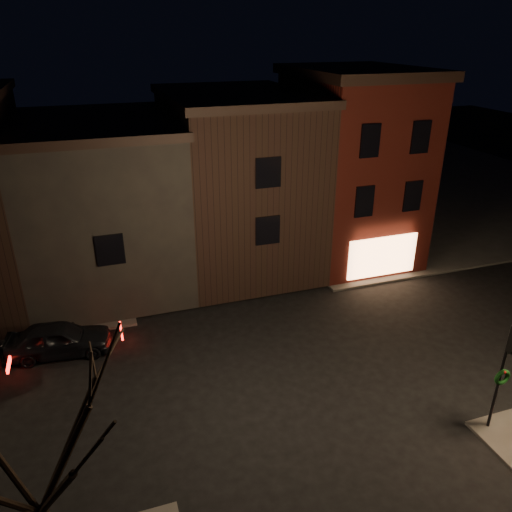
{
  "coord_description": "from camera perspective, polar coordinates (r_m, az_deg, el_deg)",
  "views": [
    {
      "loc": [
        -6.05,
        -15.25,
        12.42
      ],
      "look_at": [
        0.4,
        3.92,
        3.2
      ],
      "focal_mm": 35.0,
      "sensor_mm": 36.0,
      "label": 1
    }
  ],
  "objects": [
    {
      "name": "row_building_b",
      "position": [
        26.99,
        -17.17,
        5.96
      ],
      "size": [
        7.8,
        10.3,
        8.4
      ],
      "color": "black",
      "rests_on": "ground"
    },
    {
      "name": "parked_car_a",
      "position": [
        22.49,
        -21.6,
        -8.81
      ],
      "size": [
        4.36,
        2.12,
        1.43
      ],
      "primitive_type": "imported",
      "rotation": [
        0.0,
        0.0,
        1.47
      ],
      "color": "black",
      "rests_on": "ground"
    },
    {
      "name": "corner_building",
      "position": [
        29.29,
        10.87,
        10.2
      ],
      "size": [
        6.5,
        8.5,
        10.5
      ],
      "color": "#47120C",
      "rests_on": "ground"
    },
    {
      "name": "bare_tree_left",
      "position": [
        10.99,
        -25.37,
        -17.86
      ],
      "size": [
        5.6,
        5.6,
        7.5
      ],
      "color": "black",
      "rests_on": "sidewalk_near_left"
    },
    {
      "name": "sidewalk_far_right",
      "position": [
        45.54,
        17.35,
        7.64
      ],
      "size": [
        30.0,
        30.0,
        0.12
      ],
      "primitive_type": "cube",
      "color": "#2D2B28",
      "rests_on": "ground"
    },
    {
      "name": "traffic_signal",
      "position": [
        17.97,
        26.71,
        -10.83
      ],
      "size": [
        0.58,
        0.38,
        4.05
      ],
      "color": "black",
      "rests_on": "sidewalk_near_right"
    },
    {
      "name": "row_building_a",
      "position": [
        27.89,
        -2.19,
        8.7
      ],
      "size": [
        7.3,
        10.3,
        9.4
      ],
      "color": "black",
      "rests_on": "ground"
    },
    {
      "name": "ground",
      "position": [
        20.58,
        2.49,
        -12.65
      ],
      "size": [
        120.0,
        120.0,
        0.0
      ],
      "primitive_type": "plane",
      "color": "black",
      "rests_on": "ground"
    }
  ]
}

